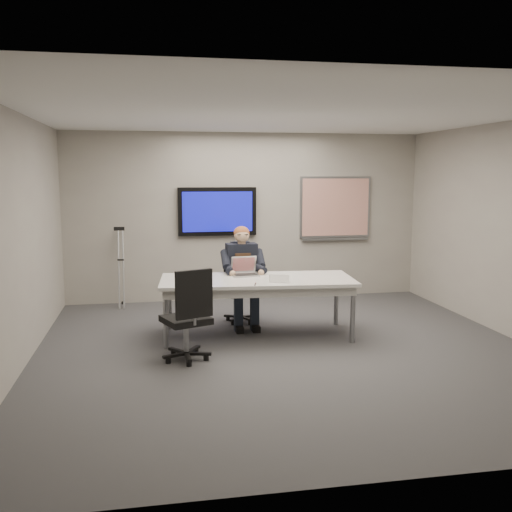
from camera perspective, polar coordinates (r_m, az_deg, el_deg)
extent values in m
cube|color=#37383A|center=(6.99, 3.15, -9.46)|extent=(6.00, 6.00, 0.02)
cube|color=white|center=(6.70, 3.35, 14.02)|extent=(6.00, 6.00, 0.02)
cube|color=gray|center=(9.63, -0.96, 3.93)|extent=(6.00, 0.02, 2.80)
cube|color=gray|center=(3.88, 13.71, -2.77)|extent=(6.00, 0.02, 2.80)
cube|color=gray|center=(6.67, -22.69, 1.36)|extent=(0.02, 6.00, 2.80)
cube|color=silver|center=(7.44, 0.12, -2.41)|extent=(2.57, 1.24, 0.04)
cube|color=#B9B8B4|center=(7.45, 0.12, -3.04)|extent=(2.46, 1.13, 0.10)
cylinder|color=gray|center=(7.07, -9.01, -6.28)|extent=(0.06, 0.06, 0.73)
cylinder|color=gray|center=(7.31, 9.65, -5.81)|extent=(0.06, 0.06, 0.73)
cylinder|color=gray|center=(7.92, -8.66, -4.69)|extent=(0.06, 0.06, 0.73)
cylinder|color=gray|center=(8.13, 8.03, -4.33)|extent=(0.06, 0.06, 0.73)
cube|color=black|center=(9.51, -3.89, 4.46)|extent=(1.30, 0.08, 0.80)
cube|color=#0B0E81|center=(9.46, -3.86, 4.44)|extent=(1.16, 0.01, 0.66)
cube|color=gray|center=(9.97, 7.92, 4.87)|extent=(1.25, 0.04, 1.05)
cube|color=white|center=(9.95, 7.96, 4.86)|extent=(1.18, 0.01, 0.98)
cube|color=gray|center=(9.98, 7.92, 1.70)|extent=(1.18, 0.05, 0.04)
cylinder|color=gray|center=(8.25, -1.47, -4.80)|extent=(0.06, 0.06, 0.34)
cube|color=black|center=(8.21, -1.48, -3.65)|extent=(0.49, 0.49, 0.07)
cube|color=black|center=(8.34, -1.92, -1.29)|extent=(0.40, 0.11, 0.49)
cylinder|color=gray|center=(6.63, -7.00, -7.90)|extent=(0.06, 0.06, 0.37)
cube|color=black|center=(6.58, -7.02, -6.35)|extent=(0.61, 0.61, 0.07)
cube|color=black|center=(6.30, -6.21, -3.81)|extent=(0.42, 0.21, 0.54)
cube|color=black|center=(8.11, -1.46, -0.81)|extent=(0.44, 0.27, 0.59)
cube|color=#3B2618|center=(7.98, -1.32, -0.74)|extent=(0.23, 0.03, 0.29)
sphere|color=#D7AA84|center=(8.02, -1.44, 2.11)|extent=(0.21, 0.21, 0.21)
ellipsoid|color=brown|center=(8.03, -1.45, 2.34)|extent=(0.22, 0.22, 0.19)
cube|color=#AFB0B2|center=(7.62, -1.06, -1.93)|extent=(0.37, 0.28, 0.02)
cube|color=black|center=(7.60, -1.05, -1.86)|extent=(0.31, 0.20, 0.00)
cube|color=#AFB0B2|center=(7.75, -1.25, -0.84)|extent=(0.35, 0.12, 0.23)
cube|color=#B1121B|center=(7.74, -1.24, -0.83)|extent=(0.31, 0.10, 0.19)
cylinder|color=black|center=(7.03, -0.07, -2.81)|extent=(0.05, 0.15, 0.01)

